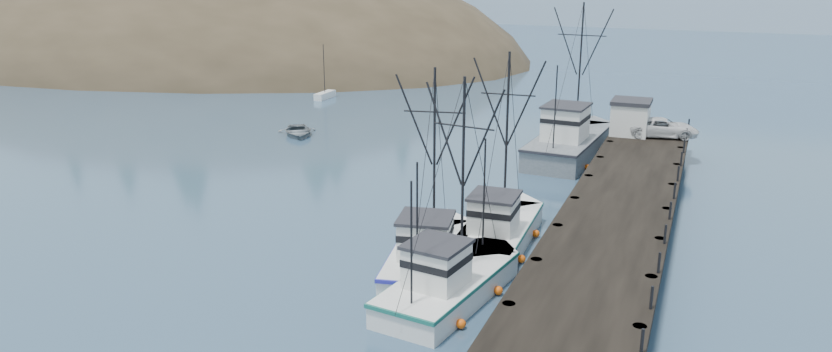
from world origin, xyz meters
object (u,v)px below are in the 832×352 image
Objects in this scene: trawler_mid at (431,252)px; pickup_truck at (663,128)px; trawler_near at (452,281)px; motorboat at (298,135)px; trawler_far at (499,228)px; pier_shed at (630,117)px; work_vessel at (571,141)px; pier at (619,208)px.

trawler_mid is 28.09m from pickup_truck.
motorboat is at bearing 132.23° from trawler_near.
trawler_far is at bearing -72.01° from motorboat.
trawler_far is 2.21× the size of motorboat.
motorboat is at bearing -174.27° from pier_shed.
pickup_truck is at bearing 71.57° from trawler_far.
work_vessel is (2.63, 25.37, 0.41)m from trawler_mid.
trawler_near is 7.82m from trawler_far.
motorboat is (-24.24, 18.70, -0.82)m from trawler_far.
pier is 33.98m from motorboat.
trawler_far reaches higher than pickup_truck.
trawler_near is at bearing -118.99° from pier.
pickup_truck is (9.60, 26.32, 1.93)m from trawler_mid.
trawler_near reaches higher than pier_shed.
trawler_near reaches higher than motorboat.
pier_shed is 29.23m from motorboat.
trawler_far is 0.74× the size of work_vessel.
pier is 4.06× the size of trawler_near.
pier_shed is at bearing 74.99° from trawler_mid.
trawler_near is 35.81m from motorboat.
work_vessel is 2.78× the size of pickup_truck.
pier is at bearing 44.20° from trawler_mid.
trawler_near is 2.17× the size of motorboat.
trawler_mid is at bearing -95.91° from work_vessel.
trawler_near is at bearing -99.31° from pier_shed.
work_vessel reaches higher than pier.
trawler_far reaches higher than trawler_near.
motorboat is (-24.07, 26.51, -0.82)m from trawler_near.
work_vessel is (0.39, 28.46, 0.41)m from trawler_near.
trawler_far reaches higher than pier_shed.
motorboat is (-21.83, 23.43, -0.82)m from trawler_mid.
pickup_truck is at bearing 0.00° from pier_shed.
pier is 8.18× the size of pickup_truck.
pier_shed is 0.60× the size of pickup_truck.
pier_shed is at bearing 77.84° from trawler_far.
work_vessel reaches higher than motorboat.
pier is 4.07× the size of trawler_mid.
pier is 18.06m from pickup_truck.
pier is at bearing 166.75° from pickup_truck.
motorboat is at bearing 85.33° from pickup_truck.
work_vessel is at bearing -29.81° from motorboat.
trawler_mid is at bearing -105.01° from pier_shed.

